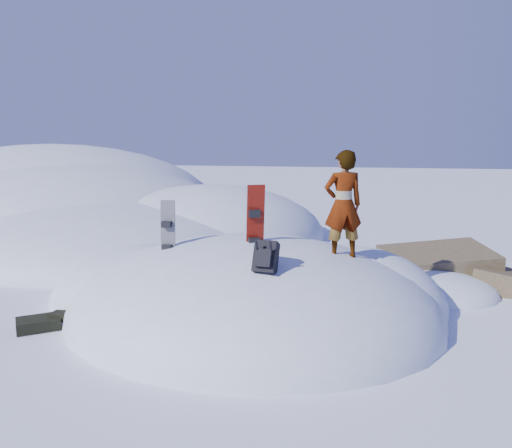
% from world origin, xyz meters
% --- Properties ---
extents(ground, '(120.00, 120.00, 0.00)m').
position_xyz_m(ground, '(0.00, 0.00, 0.00)').
color(ground, white).
rests_on(ground, ground).
extents(snow_mound, '(8.00, 6.00, 3.00)m').
position_xyz_m(snow_mound, '(-0.17, 0.24, 0.00)').
color(snow_mound, silver).
rests_on(snow_mound, ground).
extents(snow_ridge, '(21.50, 18.50, 6.40)m').
position_xyz_m(snow_ridge, '(-10.43, 9.85, 0.00)').
color(snow_ridge, silver).
rests_on(snow_ridge, ground).
extents(rock_outcrop, '(4.68, 4.41, 1.68)m').
position_xyz_m(rock_outcrop, '(3.72, 3.01, 0.01)').
color(rock_outcrop, brown).
rests_on(rock_outcrop, ground).
extents(snowboard_red, '(0.38, 0.34, 1.68)m').
position_xyz_m(snowboard_red, '(0.12, -0.24, 1.69)').
color(snowboard_red, red).
rests_on(snowboard_red, snow_mound).
extents(snowboard_dark, '(0.27, 0.18, 1.43)m').
position_xyz_m(snowboard_dark, '(-1.46, -0.46, 1.51)').
color(snowboard_dark, black).
rests_on(snowboard_dark, snow_mound).
extents(backpack, '(0.37, 0.48, 0.58)m').
position_xyz_m(backpack, '(0.60, -1.45, 1.50)').
color(backpack, black).
rests_on(backpack, snow_mound).
extents(gear_pile, '(0.96, 0.83, 0.25)m').
position_xyz_m(gear_pile, '(-3.39, -1.53, 0.12)').
color(gear_pile, black).
rests_on(gear_pile, ground).
extents(person, '(0.80, 0.69, 1.87)m').
position_xyz_m(person, '(1.65, -0.10, 2.18)').
color(person, slate).
rests_on(person, snow_mound).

